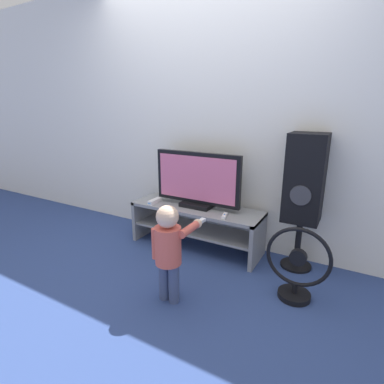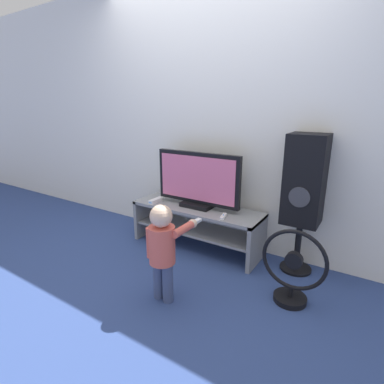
# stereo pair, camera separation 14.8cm
# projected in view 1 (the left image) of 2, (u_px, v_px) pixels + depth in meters

# --- Properties ---
(ground_plane) EXTENTS (16.00, 16.00, 0.00)m
(ground_plane) POSITION_uv_depth(u_px,v_px,m) (186.00, 255.00, 2.86)
(ground_plane) COLOR navy
(wall_back) EXTENTS (10.00, 0.06, 2.60)m
(wall_back) POSITION_uv_depth(u_px,v_px,m) (210.00, 113.00, 2.90)
(wall_back) COLOR silver
(wall_back) RESTS_ON ground_plane
(tv_stand) EXTENTS (1.30, 0.41, 0.42)m
(tv_stand) POSITION_uv_depth(u_px,v_px,m) (196.00, 220.00, 2.95)
(tv_stand) COLOR gray
(tv_stand) RESTS_ON ground_plane
(television) EXTENTS (0.87, 0.20, 0.53)m
(television) POSITION_uv_depth(u_px,v_px,m) (197.00, 181.00, 2.85)
(television) COLOR black
(television) RESTS_ON tv_stand
(game_console) EXTENTS (0.06, 0.18, 0.04)m
(game_console) POSITION_uv_depth(u_px,v_px,m) (155.00, 201.00, 3.02)
(game_console) COLOR white
(game_console) RESTS_ON tv_stand
(remote_primary) EXTENTS (0.06, 0.13, 0.03)m
(remote_primary) POSITION_uv_depth(u_px,v_px,m) (224.00, 216.00, 2.65)
(remote_primary) COLOR white
(remote_primary) RESTS_ON tv_stand
(child) EXTENTS (0.28, 0.43, 0.73)m
(child) POSITION_uv_depth(u_px,v_px,m) (169.00, 246.00, 2.09)
(child) COLOR #3F4C72
(child) RESTS_ON ground_plane
(speaker_tower) EXTENTS (0.29, 0.28, 1.17)m
(speaker_tower) POSITION_uv_depth(u_px,v_px,m) (305.00, 182.00, 2.44)
(speaker_tower) COLOR black
(speaker_tower) RESTS_ON ground_plane
(floor_fan) EXTENTS (0.46, 0.24, 0.56)m
(floor_fan) POSITION_uv_depth(u_px,v_px,m) (297.00, 267.00, 2.16)
(floor_fan) COLOR black
(floor_fan) RESTS_ON ground_plane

